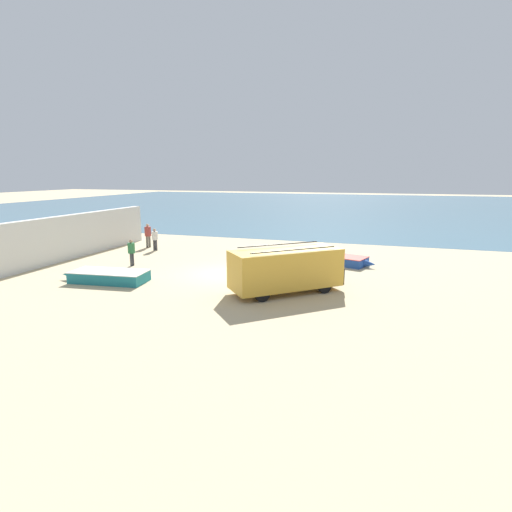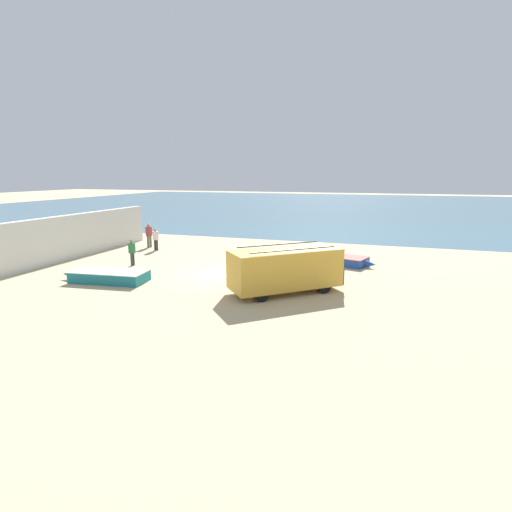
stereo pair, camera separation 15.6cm
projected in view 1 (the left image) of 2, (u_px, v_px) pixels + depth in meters
The scene contains 10 objects.
ground_plane at pixel (224, 274), 22.00m from camera, with size 200.00×200.00×0.00m, color tan.
sea_water at pixel (335, 205), 70.50m from camera, with size 120.00×80.00×0.01m, color #477084.
harbor_wall at pixel (72, 237), 25.95m from camera, with size 0.50×14.93×2.83m, color silver.
parked_van at pixel (286, 269), 18.39m from camera, with size 5.12×4.83×2.17m.
fishing_rowboat_0 at pixel (107, 276), 20.35m from camera, with size 4.73×2.01×0.57m.
fishing_rowboat_1 at pixel (272, 258), 24.78m from camera, with size 2.43×4.34×0.59m.
fishing_rowboat_2 at pixel (342, 260), 24.35m from camera, with size 3.88×2.44×0.53m.
fisherman_0 at pixel (148, 233), 29.76m from camera, with size 0.47×0.47×1.79m.
fisherman_1 at pixel (155, 237), 28.55m from camera, with size 0.42×0.42×1.60m.
fisherman_2 at pixel (131, 250), 23.78m from camera, with size 0.42×0.42×1.59m.
Camera 1 is at (8.22, -19.78, 5.40)m, focal length 28.00 mm.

